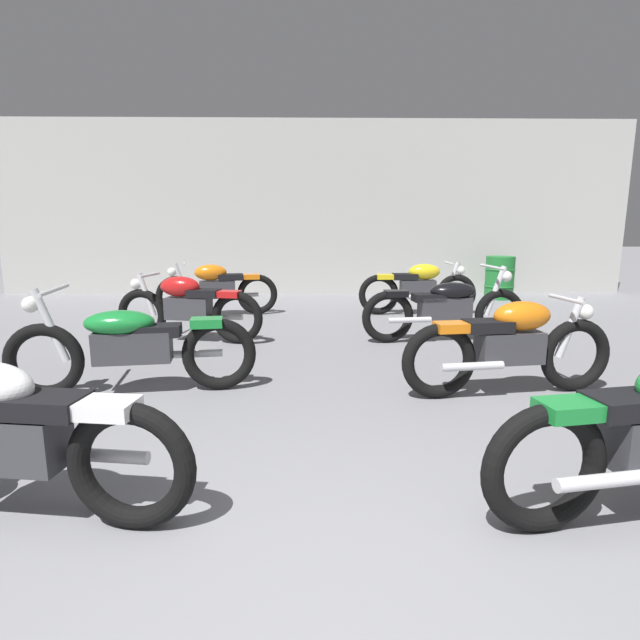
{
  "coord_description": "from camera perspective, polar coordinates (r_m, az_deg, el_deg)",
  "views": [
    {
      "loc": [
        -0.1,
        -1.44,
        1.53
      ],
      "look_at": [
        0.0,
        3.57,
        0.55
      ],
      "focal_mm": 28.37,
      "sensor_mm": 36.0,
      "label": 1
    }
  ],
  "objects": [
    {
      "name": "motorcycle_left_row_1",
      "position": [
        4.8,
        -20.51,
        -2.64
      ],
      "size": [
        2.17,
        0.69,
        0.97
      ],
      "color": "black",
      "rests_on": "ground"
    },
    {
      "name": "motorcycle_right_row_1",
      "position": [
        4.78,
        20.7,
        -2.61
      ],
      "size": [
        1.97,
        0.56,
        0.88
      ],
      "color": "black",
      "rests_on": "ground"
    },
    {
      "name": "oil_drum",
      "position": [
        10.79,
        19.59,
        4.53
      ],
      "size": [
        0.59,
        0.59,
        0.85
      ],
      "color": "#1E722D",
      "rests_on": "ground"
    },
    {
      "name": "motorcycle_left_row_0",
      "position": [
        3.07,
        -31.88,
        -11.04
      ],
      "size": [
        1.97,
        0.51,
        0.88
      ],
      "color": "black",
      "rests_on": "ground"
    },
    {
      "name": "back_wall",
      "position": [
        10.95,
        -0.63,
        12.45
      ],
      "size": [
        13.26,
        0.24,
        3.6
      ],
      "primitive_type": "cube",
      "color": "#B2B2AD",
      "rests_on": "ground"
    },
    {
      "name": "motorcycle_right_row_3",
      "position": [
        8.57,
        11.03,
        3.66
      ],
      "size": [
        1.97,
        0.48,
        0.88
      ],
      "color": "black",
      "rests_on": "ground"
    },
    {
      "name": "motorcycle_left_row_2",
      "position": [
        6.7,
        -14.69,
        1.48
      ],
      "size": [
        1.95,
        0.58,
        0.88
      ],
      "color": "black",
      "rests_on": "ground"
    },
    {
      "name": "motorcycle_right_row_2",
      "position": [
        6.7,
        14.0,
        1.47
      ],
      "size": [
        2.17,
        0.68,
        0.97
      ],
      "color": "black",
      "rests_on": "ground"
    },
    {
      "name": "motorcycle_left_row_3",
      "position": [
        8.48,
        -11.56,
        3.56
      ],
      "size": [
        1.96,
        0.6,
        0.88
      ],
      "color": "black",
      "rests_on": "ground"
    }
  ]
}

